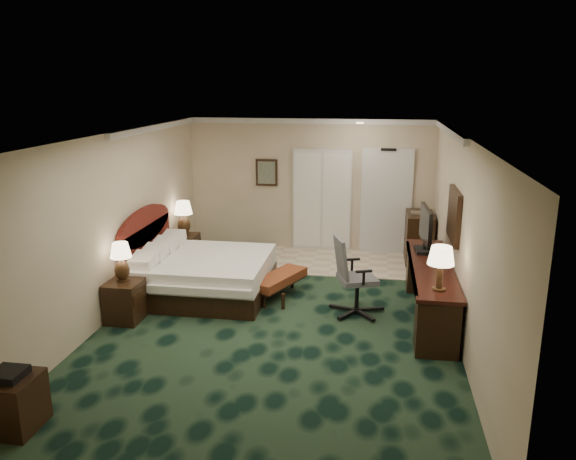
% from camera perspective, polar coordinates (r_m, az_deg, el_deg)
% --- Properties ---
extents(floor, '(5.00, 7.50, 0.00)m').
position_cam_1_polar(floor, '(8.37, -0.90, -9.21)').
color(floor, black).
rests_on(floor, ground).
extents(ceiling, '(5.00, 7.50, 0.00)m').
position_cam_1_polar(ceiling, '(7.68, -0.98, 9.52)').
color(ceiling, silver).
rests_on(ceiling, wall_back).
extents(wall_back, '(5.00, 0.00, 2.70)m').
position_cam_1_polar(wall_back, '(11.54, 2.27, 4.55)').
color(wall_back, tan).
rests_on(wall_back, ground).
extents(wall_front, '(5.00, 0.00, 2.70)m').
position_cam_1_polar(wall_front, '(4.51, -9.36, -12.64)').
color(wall_front, tan).
rests_on(wall_front, ground).
extents(wall_left, '(0.00, 7.50, 2.70)m').
position_cam_1_polar(wall_left, '(8.69, -17.40, 0.43)').
color(wall_left, tan).
rests_on(wall_left, ground).
extents(wall_right, '(0.00, 7.50, 2.70)m').
position_cam_1_polar(wall_right, '(7.90, 17.23, -0.98)').
color(wall_right, tan).
rests_on(wall_right, ground).
extents(crown_molding, '(5.00, 7.50, 0.10)m').
position_cam_1_polar(crown_molding, '(7.68, -0.98, 9.15)').
color(crown_molding, silver).
rests_on(crown_molding, wall_back).
extents(tile_patch, '(3.20, 1.70, 0.01)m').
position_cam_1_polar(tile_patch, '(10.98, 6.34, -3.31)').
color(tile_patch, beige).
rests_on(tile_patch, ground).
extents(headboard, '(0.12, 2.00, 1.40)m').
position_cam_1_polar(headboard, '(9.71, -14.22, -1.84)').
color(headboard, '#470D08').
rests_on(headboard, ground).
extents(entry_door, '(1.02, 0.06, 2.18)m').
position_cam_1_polar(entry_door, '(11.50, 9.94, 2.78)').
color(entry_door, silver).
rests_on(entry_door, ground).
extents(closet_doors, '(1.20, 0.06, 2.10)m').
position_cam_1_polar(closet_doors, '(11.54, 3.46, 3.01)').
color(closet_doors, silver).
rests_on(closet_doors, ground).
extents(wall_art, '(0.45, 0.06, 0.55)m').
position_cam_1_polar(wall_art, '(11.60, -2.19, 5.86)').
color(wall_art, '#476055').
rests_on(wall_art, wall_back).
extents(wall_mirror, '(0.05, 0.95, 0.75)m').
position_cam_1_polar(wall_mirror, '(8.42, 16.52, 1.44)').
color(wall_mirror, white).
rests_on(wall_mirror, wall_right).
extents(bed, '(2.04, 1.89, 0.65)m').
position_cam_1_polar(bed, '(9.35, -8.37, -4.61)').
color(bed, white).
rests_on(bed, ground).
extents(nightstand_near, '(0.48, 0.55, 0.60)m').
position_cam_1_polar(nightstand_near, '(8.63, -16.22, -6.93)').
color(nightstand_near, black).
rests_on(nightstand_near, ground).
extents(nightstand_far, '(0.44, 0.50, 0.55)m').
position_cam_1_polar(nightstand_far, '(11.07, -10.31, -1.86)').
color(nightstand_far, black).
rests_on(nightstand_far, ground).
extents(lamp_near, '(0.35, 0.35, 0.58)m').
position_cam_1_polar(lamp_near, '(8.47, -16.56, -3.13)').
color(lamp_near, black).
rests_on(lamp_near, nightstand_near).
extents(lamp_far, '(0.39, 0.39, 0.66)m').
position_cam_1_polar(lamp_far, '(10.94, -10.56, 1.21)').
color(lamp_far, black).
rests_on(lamp_far, nightstand_far).
extents(bed_bench, '(0.83, 1.21, 0.39)m').
position_cam_1_polar(bed_bench, '(9.17, -0.93, -5.70)').
color(bed_bench, maroon).
rests_on(bed_bench, ground).
extents(side_table, '(0.52, 0.52, 0.57)m').
position_cam_1_polar(side_table, '(6.53, -26.24, -15.49)').
color(side_table, black).
rests_on(side_table, ground).
extents(desk, '(0.60, 2.80, 0.81)m').
position_cam_1_polar(desk, '(8.62, 14.18, -6.06)').
color(desk, black).
rests_on(desk, ground).
extents(tv, '(0.14, 0.92, 0.72)m').
position_cam_1_polar(tv, '(9.04, 13.80, 0.01)').
color(tv, black).
rests_on(tv, desk).
extents(desk_lamp, '(0.43, 0.43, 0.60)m').
position_cam_1_polar(desk_lamp, '(7.44, 15.22, -3.76)').
color(desk_lamp, black).
rests_on(desk_lamp, desk).
extents(desk_chair, '(0.88, 0.85, 1.20)m').
position_cam_1_polar(desk_chair, '(8.49, 7.08, -4.62)').
color(desk_chair, '#4C4C54').
rests_on(desk_chair, ground).
extents(minibar, '(0.51, 0.91, 0.96)m').
position_cam_1_polar(minibar, '(11.16, 13.15, -0.77)').
color(minibar, black).
rests_on(minibar, ground).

